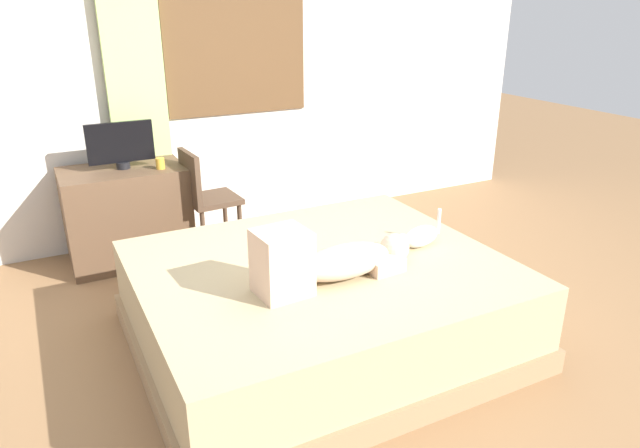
% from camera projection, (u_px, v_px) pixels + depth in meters
% --- Properties ---
extents(ground_plane, '(16.00, 16.00, 0.00)m').
position_uv_depth(ground_plane, '(338.00, 344.00, 3.44)').
color(ground_plane, olive).
extents(back_wall_with_window, '(6.40, 0.14, 2.90)m').
position_uv_depth(back_wall_with_window, '(211.00, 61.00, 4.75)').
color(back_wall_with_window, silver).
rests_on(back_wall_with_window, ground).
extents(bed, '(2.08, 1.79, 0.52)m').
position_uv_depth(bed, '(320.00, 303.00, 3.39)').
color(bed, '#997A56').
rests_on(bed, ground).
extents(person_lying, '(0.94, 0.32, 0.34)m').
position_uv_depth(person_lying, '(329.00, 260.00, 3.05)').
color(person_lying, '#CCB299').
rests_on(person_lying, bed).
extents(cat, '(0.36, 0.15, 0.21)m').
position_uv_depth(cat, '(419.00, 237.00, 3.48)').
color(cat, silver).
rests_on(cat, bed).
extents(desk, '(0.90, 0.56, 0.74)m').
position_uv_depth(desk, '(127.00, 215.00, 4.45)').
color(desk, brown).
rests_on(desk, ground).
extents(tv_monitor, '(0.48, 0.10, 0.35)m').
position_uv_depth(tv_monitor, '(121.00, 145.00, 4.25)').
color(tv_monitor, black).
rests_on(tv_monitor, desk).
extents(cup, '(0.07, 0.07, 0.08)m').
position_uv_depth(cup, '(160.00, 163.00, 4.30)').
color(cup, gold).
rests_on(cup, desk).
extents(chair_by_desk, '(0.41, 0.41, 0.86)m').
position_uv_depth(chair_by_desk, '(204.00, 195.00, 4.47)').
color(chair_by_desk, '#4C3828').
rests_on(chair_by_desk, ground).
extents(curtain_left, '(0.44, 0.06, 2.32)m').
position_uv_depth(curtain_left, '(138.00, 104.00, 4.49)').
color(curtain_left, '#ADCC75').
rests_on(curtain_left, ground).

